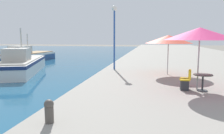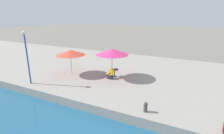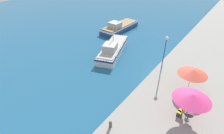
{
  "view_description": "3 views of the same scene",
  "coord_description": "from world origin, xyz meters",
  "px_view_note": "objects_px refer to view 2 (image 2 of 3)",
  "views": [
    {
      "loc": [
        3.49,
        5.95,
        3.02
      ],
      "look_at": [
        1.5,
        17.02,
        1.51
      ],
      "focal_mm": 35.0,
      "sensor_mm": 36.0,
      "label": 1
    },
    {
      "loc": [
        -8.73,
        8.81,
        6.51
      ],
      "look_at": [
        5.54,
        15.98,
        1.71
      ],
      "focal_mm": 28.0,
      "sensor_mm": 36.0,
      "label": 2
    },
    {
      "loc": [
        6.53,
        3.7,
        12.91
      ],
      "look_at": [
        -4.0,
        18.0,
        1.31
      ],
      "focal_mm": 28.0,
      "sensor_mm": 36.0,
      "label": 3
    }
  ],
  "objects_px": {
    "cafe_table": "(114,71)",
    "cafe_chair_right": "(111,76)",
    "cafe_umbrella_pink": "(112,52)",
    "cafe_chair_left": "(109,75)",
    "cafe_umbrella_white": "(70,52)",
    "lamppost": "(26,49)",
    "mooring_bollard": "(145,107)"
  },
  "relations": [
    {
      "from": "lamppost",
      "to": "cafe_table",
      "type": "bearing_deg",
      "value": -49.89
    },
    {
      "from": "cafe_umbrella_white",
      "to": "mooring_bollard",
      "type": "height_order",
      "value": "cafe_umbrella_white"
    },
    {
      "from": "cafe_chair_right",
      "to": "cafe_umbrella_white",
      "type": "bearing_deg",
      "value": 8.21
    },
    {
      "from": "cafe_table",
      "to": "cafe_chair_right",
      "type": "relative_size",
      "value": 0.88
    },
    {
      "from": "cafe_chair_left",
      "to": "lamppost",
      "type": "height_order",
      "value": "lamppost"
    },
    {
      "from": "cafe_umbrella_white",
      "to": "cafe_chair_left",
      "type": "distance_m",
      "value": 4.5
    },
    {
      "from": "cafe_umbrella_white",
      "to": "cafe_table",
      "type": "relative_size",
      "value": 3.66
    },
    {
      "from": "cafe_umbrella_pink",
      "to": "cafe_chair_left",
      "type": "height_order",
      "value": "cafe_umbrella_pink"
    },
    {
      "from": "cafe_chair_left",
      "to": "mooring_bollard",
      "type": "relative_size",
      "value": 1.39
    },
    {
      "from": "cafe_chair_left",
      "to": "cafe_chair_right",
      "type": "relative_size",
      "value": 1.0
    },
    {
      "from": "cafe_table",
      "to": "cafe_chair_right",
      "type": "bearing_deg",
      "value": 178.1
    },
    {
      "from": "cafe_umbrella_pink",
      "to": "lamppost",
      "type": "bearing_deg",
      "value": 129.82
    },
    {
      "from": "cafe_chair_left",
      "to": "mooring_bollard",
      "type": "xyz_separation_m",
      "value": [
        -4.24,
        -4.75,
        0.02
      ]
    },
    {
      "from": "cafe_umbrella_white",
      "to": "lamppost",
      "type": "bearing_deg",
      "value": 157.44
    },
    {
      "from": "cafe_umbrella_pink",
      "to": "cafe_umbrella_white",
      "type": "bearing_deg",
      "value": 103.76
    },
    {
      "from": "cafe_umbrella_white",
      "to": "cafe_table",
      "type": "xyz_separation_m",
      "value": [
        1.19,
        -4.26,
        -1.69
      ]
    },
    {
      "from": "cafe_umbrella_white",
      "to": "cafe_chair_left",
      "type": "bearing_deg",
      "value": -82.98
    },
    {
      "from": "cafe_chair_left",
      "to": "mooring_bollard",
      "type": "bearing_deg",
      "value": 155.05
    },
    {
      "from": "lamppost",
      "to": "mooring_bollard",
      "type": "bearing_deg",
      "value": -90.29
    },
    {
      "from": "cafe_chair_right",
      "to": "cafe_umbrella_pink",
      "type": "bearing_deg",
      "value": -73.2
    },
    {
      "from": "cafe_chair_right",
      "to": "cafe_chair_left",
      "type": "bearing_deg",
      "value": -7.47
    },
    {
      "from": "cafe_chair_right",
      "to": "mooring_bollard",
      "type": "height_order",
      "value": "cafe_chair_right"
    },
    {
      "from": "mooring_bollard",
      "to": "cafe_umbrella_white",
      "type": "bearing_deg",
      "value": 66.95
    },
    {
      "from": "cafe_umbrella_white",
      "to": "cafe_chair_right",
      "type": "bearing_deg",
      "value": -83.69
    },
    {
      "from": "cafe_chair_right",
      "to": "mooring_bollard",
      "type": "distance_m",
      "value": 6.21
    },
    {
      "from": "cafe_table",
      "to": "cafe_chair_left",
      "type": "distance_m",
      "value": 0.75
    },
    {
      "from": "lamppost",
      "to": "cafe_chair_left",
      "type": "bearing_deg",
      "value": -53.13
    },
    {
      "from": "cafe_umbrella_white",
      "to": "cafe_chair_right",
      "type": "distance_m",
      "value": 4.67
    },
    {
      "from": "cafe_umbrella_pink",
      "to": "cafe_chair_left",
      "type": "distance_m",
      "value": 2.22
    },
    {
      "from": "cafe_table",
      "to": "cafe_chair_right",
      "type": "distance_m",
      "value": 0.75
    },
    {
      "from": "cafe_umbrella_pink",
      "to": "cafe_chair_left",
      "type": "bearing_deg",
      "value": 175.07
    },
    {
      "from": "cafe_umbrella_pink",
      "to": "mooring_bollard",
      "type": "distance_m",
      "value": 7.01
    }
  ]
}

